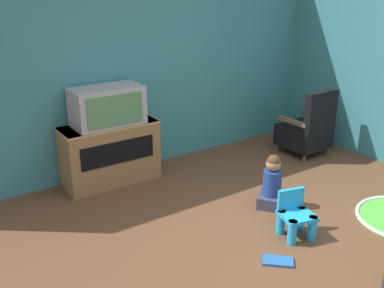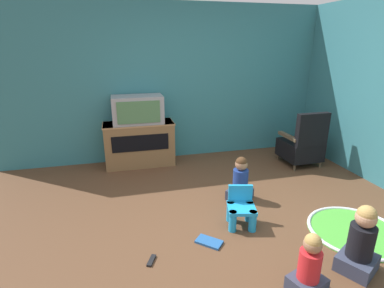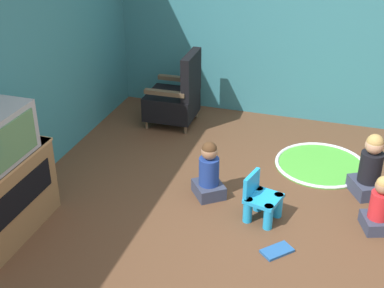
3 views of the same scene
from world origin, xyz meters
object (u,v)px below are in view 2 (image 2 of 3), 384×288
object	(u,v)px
child_watching_center	(240,181)
child_watching_right	(361,243)
television	(138,110)
black_armchair	(302,145)
remote_control	(151,261)
tv_cabinet	(140,143)
book	(209,242)
child_watching_left	(309,267)
yellow_kid_chair	(241,210)

from	to	relation	value
child_watching_center	child_watching_right	bearing A→B (deg)	-108.52
television	black_armchair	world-z (taller)	television
television	child_watching_center	xyz separation A→B (m)	(1.12, -1.47, -0.67)
black_armchair	remote_control	size ratio (longest dim) A/B	5.84
tv_cabinet	book	size ratio (longest dim) A/B	3.86
child_watching_left	remote_control	bearing A→B (deg)	132.08
tv_cabinet	child_watching_right	world-z (taller)	tv_cabinet
black_armchair	child_watching_right	xyz separation A→B (m)	(-0.92, -2.25, -0.07)
black_armchair	tv_cabinet	bearing A→B (deg)	-16.01
child_watching_right	remote_control	bearing A→B (deg)	133.56
child_watching_left	black_armchair	bearing A→B (deg)	38.39
television	remote_control	world-z (taller)	television
book	remote_control	xyz separation A→B (m)	(-0.59, -0.13, -0.00)
tv_cabinet	yellow_kid_chair	distance (m)	2.22
television	child_watching_center	bearing A→B (deg)	-52.50
tv_cabinet	child_watching_left	size ratio (longest dim) A/B	2.12
child_watching_left	child_watching_right	distance (m)	0.57
child_watching_right	remote_control	xyz separation A→B (m)	(-1.72, 0.54, -0.26)
tv_cabinet	remote_control	world-z (taller)	tv_cabinet
child_watching_center	yellow_kid_chair	bearing A→B (deg)	-149.26
black_armchair	remote_control	world-z (taller)	black_armchair
child_watching_center	remote_control	size ratio (longest dim) A/B	3.69
black_armchair	child_watching_center	xyz separation A→B (m)	(-1.41, -0.82, -0.09)
child_watching_left	book	bearing A→B (deg)	107.86
tv_cabinet	television	world-z (taller)	television
black_armchair	remote_control	xyz separation A→B (m)	(-2.64, -1.71, -0.33)
yellow_kid_chair	child_watching_center	world-z (taller)	child_watching_center
television	remote_control	xyz separation A→B (m)	(-0.11, -2.36, -0.91)
tv_cabinet	yellow_kid_chair	size ratio (longest dim) A/B	2.59
child_watching_right	book	size ratio (longest dim) A/B	2.20
yellow_kid_chair	remote_control	xyz separation A→B (m)	(-1.02, -0.35, -0.17)
tv_cabinet	child_watching_center	xyz separation A→B (m)	(1.12, -1.47, -0.12)
black_armchair	child_watching_right	bearing A→B (deg)	66.29
yellow_kid_chair	remote_control	world-z (taller)	yellow_kid_chair
child_watching_left	child_watching_center	xyz separation A→B (m)	(0.07, 1.53, 0.02)
book	remote_control	world-z (taller)	book
black_armchair	book	xyz separation A→B (m)	(-2.06, -1.59, -0.33)
television	child_watching_right	size ratio (longest dim) A/B	1.23
television	child_watching_center	distance (m)	1.97
child_watching_center	child_watching_left	bearing A→B (deg)	-129.89
yellow_kid_chair	book	distance (m)	0.51
remote_control	child_watching_right	bearing A→B (deg)	-81.54
black_armchair	child_watching_center	bearing A→B (deg)	28.63
tv_cabinet	child_watching_center	distance (m)	1.86
tv_cabinet	yellow_kid_chair	bearing A→B (deg)	-65.78
television	yellow_kid_chair	world-z (taller)	television
black_armchair	yellow_kid_chair	bearing A→B (deg)	38.39
tv_cabinet	remote_control	bearing A→B (deg)	-92.65
tv_cabinet	television	distance (m)	0.55
tv_cabinet	black_armchair	distance (m)	2.62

